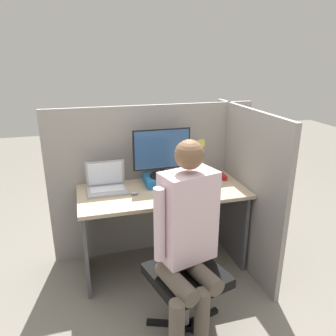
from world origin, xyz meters
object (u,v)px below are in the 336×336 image
(paper_box, at_px, (162,180))
(office_chair, at_px, (186,255))
(person, at_px, (188,234))
(carrot_toy, at_px, (164,196))
(stapler, at_px, (222,176))
(monitor, at_px, (162,152))
(laptop, at_px, (107,185))

(paper_box, xyz_separation_m, office_chair, (-0.03, -0.78, -0.26))
(paper_box, relative_size, person, 0.22)
(paper_box, height_order, carrot_toy, paper_box)
(stapler, distance_m, office_chair, 1.00)
(monitor, height_order, person, person)
(laptop, relative_size, stapler, 2.12)
(laptop, distance_m, person, 1.00)
(paper_box, height_order, monitor, monitor)
(paper_box, bearing_deg, carrot_toy, -101.87)
(laptop, height_order, person, person)
(stapler, bearing_deg, person, -124.88)
(office_chair, distance_m, person, 0.31)
(paper_box, xyz_separation_m, carrot_toy, (-0.07, -0.32, -0.01))
(office_chair, relative_size, person, 0.74)
(office_chair, bearing_deg, monitor, 87.59)
(laptop, bearing_deg, carrot_toy, -34.34)
(office_chair, bearing_deg, laptop, 121.22)
(person, bearing_deg, stapler, 55.12)
(stapler, relative_size, office_chair, 0.15)
(laptop, height_order, carrot_toy, laptop)
(monitor, xyz_separation_m, carrot_toy, (-0.07, -0.32, -0.27))
(monitor, relative_size, carrot_toy, 4.13)
(monitor, bearing_deg, laptop, -175.79)
(carrot_toy, bearing_deg, person, -90.76)
(paper_box, xyz_separation_m, laptop, (-0.49, -0.03, 0.01))
(paper_box, relative_size, stapler, 2.03)
(stapler, xyz_separation_m, person, (-0.64, -0.92, 0.01))
(monitor, height_order, laptop, monitor)
(monitor, relative_size, laptop, 1.55)
(monitor, distance_m, carrot_toy, 0.43)
(stapler, bearing_deg, carrot_toy, -154.66)
(paper_box, distance_m, stapler, 0.57)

